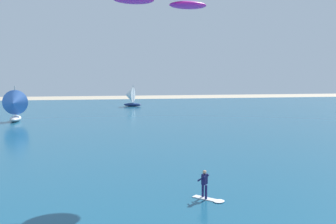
{
  "coord_description": "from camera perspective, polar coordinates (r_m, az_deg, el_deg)",
  "views": [
    {
      "loc": [
        -3.23,
        -10.39,
        7.41
      ],
      "look_at": [
        0.76,
        13.65,
        4.92
      ],
      "focal_mm": 43.58,
      "sensor_mm": 36.0,
      "label": 1
    }
  ],
  "objects": [
    {
      "name": "ocean",
      "position": [
        60.06,
        -6.27,
        -1.24
      ],
      "size": [
        160.0,
        90.0,
        0.1
      ],
      "primitive_type": "cube",
      "color": "navy",
      "rests_on": "ground"
    },
    {
      "name": "sailboat_center_horizon",
      "position": [
        83.65,
        -5.35,
        2.16
      ],
      "size": [
        3.88,
        3.45,
        4.36
      ],
      "color": "navy",
      "rests_on": "ocean"
    },
    {
      "name": "sailboat_heeled_over",
      "position": [
        62.06,
        -20.7,
        0.84
      ],
      "size": [
        3.64,
        4.32,
        5.07
      ],
      "color": "white",
      "rests_on": "ocean"
    },
    {
      "name": "kitesurfer",
      "position": [
        23.65,
        5.52,
        -10.67
      ],
      "size": [
        1.77,
        1.79,
        1.67
      ],
      "color": "white",
      "rests_on": "ocean"
    }
  ]
}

